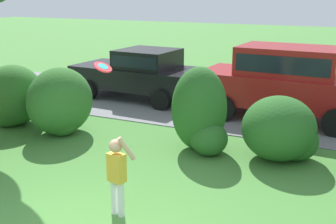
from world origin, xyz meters
TOP-DOWN VIEW (x-y plane):
  - driveway_strip at (0.00, 7.48)m, footprint 28.00×4.40m
  - shrub_near_tree at (-4.58, 3.77)m, footprint 1.49×1.56m
  - shrub_centre_left at (-3.04, 3.73)m, footprint 1.41×1.68m
  - shrub_centre at (0.32, 4.14)m, footprint 1.30×1.25m
  - shrub_centre_right at (1.98, 4.33)m, footprint 1.51×1.55m
  - parked_sedan at (-2.99, 7.62)m, footprint 4.49×2.28m
  - parked_suv at (1.52, 7.23)m, footprint 4.77×2.26m
  - child_thrower at (0.22, 0.99)m, footprint 0.47×0.23m
  - frisbee at (-0.18, 1.32)m, footprint 0.27×0.28m

SIDE VIEW (x-z plane):
  - driveway_strip at x=0.00m, z-range 0.00..0.02m
  - shrub_centre_right at x=1.98m, z-range -0.04..1.25m
  - shrub_near_tree at x=-4.58m, z-range -0.06..1.47m
  - child_thrower at x=0.22m, z-range 0.07..1.36m
  - shrub_centre_left at x=-3.04m, z-range -0.06..1.53m
  - shrub_centre at x=0.32m, z-range -0.08..1.70m
  - parked_sedan at x=-2.99m, z-range 0.07..1.63m
  - parked_suv at x=1.52m, z-range 0.12..2.04m
  - frisbee at x=-0.18m, z-range 2.11..2.26m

